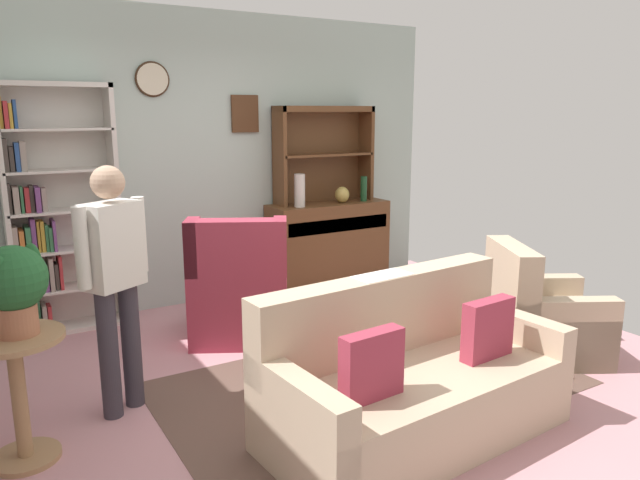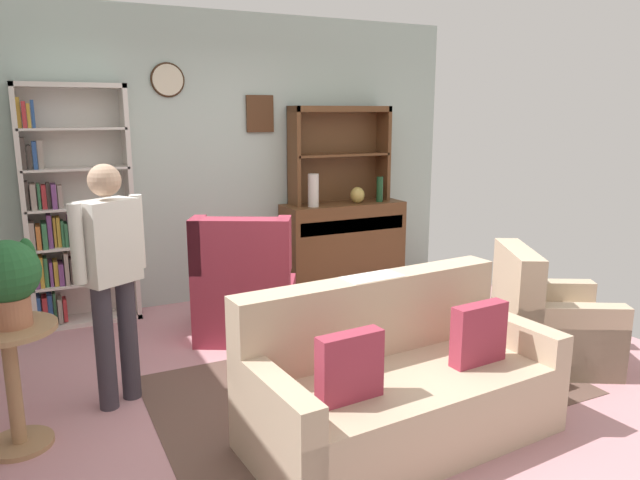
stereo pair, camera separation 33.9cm
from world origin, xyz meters
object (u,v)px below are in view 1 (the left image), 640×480
sideboard (328,241)px  couch_floral (411,382)px  sideboard_hutch (323,141)px  potted_plant_large (14,284)px  wingback_chair (240,295)px  book_stack (359,318)px  vase_tall (300,190)px  vase_round (342,195)px  bottle_wine (364,189)px  bookshelf (54,218)px  plant_stand (18,385)px  coffee_table (346,335)px  person_reading (115,273)px  armchair_floral (541,319)px

sideboard → couch_floral: bearing=-112.4°
sideboard_hutch → potted_plant_large: sideboard_hutch is taller
couch_floral → wingback_chair: (-0.27, 1.88, 0.07)m
wingback_chair → book_stack: size_ratio=4.89×
sideboard → vase_tall: vase_tall is taller
vase_round → bottle_wine: size_ratio=0.63×
sideboard_hutch → wingback_chair: size_ratio=1.03×
bookshelf → bottle_wine: 3.06m
bookshelf → sideboard: (2.66, -0.08, -0.48)m
plant_stand → book_stack: 2.11m
coffee_table → book_stack: bearing=-25.3°
bottle_wine → book_stack: bottle_wine is taller
potted_plant_large → person_reading: bearing=27.6°
sideboard_hutch → book_stack: 2.66m
armchair_floral → coffee_table: armchair_floral is taller
wingback_chair → person_reading: 1.45m
vase_round → armchair_floral: size_ratio=0.16×
bookshelf → wingback_chair: 1.70m
wingback_chair → vase_round: bearing=28.6°
vase_round → bookshelf: bearing=176.9°
sideboard → bottle_wine: 0.68m
sideboard → sideboard_hutch: size_ratio=1.18×
sideboard → armchair_floral: sideboard is taller
vase_round → armchair_floral: 2.48m
vase_round → couch_floral: bearing=-115.2°
sideboard → sideboard_hutch: 1.06m
bookshelf → wingback_chair: size_ratio=1.96×
vase_tall → coffee_table: vase_tall is taller
bottle_wine → person_reading: size_ratio=0.17×
vase_tall → couch_floral: size_ratio=0.18×
bookshelf → potted_plant_large: bookshelf is taller
plant_stand → coffee_table: (2.03, -0.10, -0.09)m
vase_round → book_stack: 2.39m
bottle_wine → armchair_floral: size_ratio=0.26×
vase_tall → wingback_chair: size_ratio=0.31×
vase_round → book_stack: (-1.17, -2.02, -0.53)m
sideboard → wingback_chair: 1.69m
couch_floral → coffee_table: (0.03, 0.74, 0.04)m
wingback_chair → potted_plant_large: size_ratio=2.24×
sideboard → coffee_table: size_ratio=1.62×
sideboard → potted_plant_large: 3.71m
vase_tall → wingback_chair: vase_tall is taller
sideboard_hutch → book_stack: size_ratio=5.02×
coffee_table → book_stack: book_stack is taller
couch_floral → book_stack: size_ratio=8.49×
sideboard → vase_tall: bearing=-168.4°
bookshelf → wingback_chair: (1.24, -1.00, -0.60)m
sideboard_hutch → person_reading: sideboard_hutch is taller
person_reading → coffee_table: 1.58m
vase_round → coffee_table: vase_round is taller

